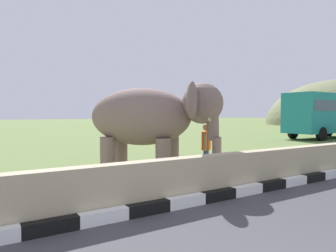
% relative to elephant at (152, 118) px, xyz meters
% --- Properties ---
extents(striped_curb, '(16.20, 0.20, 0.24)m').
position_rel_elephant_xyz_m(striped_curb, '(-2.07, -2.73, -1.71)').
color(striped_curb, white).
rests_on(striped_curb, ground_plane).
extents(barrier_parapet, '(28.00, 0.36, 1.00)m').
position_rel_elephant_xyz_m(barrier_parapet, '(0.28, -2.43, -1.33)').
color(barrier_parapet, tan).
rests_on(barrier_parapet, ground_plane).
extents(elephant, '(3.78, 3.88, 2.83)m').
position_rel_elephant_xyz_m(elephant, '(0.00, 0.00, 0.00)').
color(elephant, '#7A635E').
rests_on(elephant, ground_plane).
extents(person_handler, '(0.55, 0.53, 1.66)m').
position_rel_elephant_xyz_m(person_handler, '(1.75, -0.38, -0.91)').
color(person_handler, navy).
rests_on(person_handler, ground_plane).
extents(bus_teal, '(7.99, 2.72, 3.50)m').
position_rel_elephant_xyz_m(bus_teal, '(19.17, 6.02, 0.24)').
color(bus_teal, teal).
rests_on(bus_teal, ground_plane).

